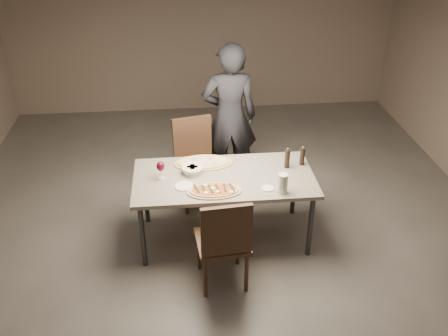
{
  "coord_description": "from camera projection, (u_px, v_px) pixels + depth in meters",
  "views": [
    {
      "loc": [
        -0.41,
        -4.23,
        3.31
      ],
      "look_at": [
        0.0,
        0.0,
        0.85
      ],
      "focal_mm": 40.0,
      "sensor_mm": 36.0,
      "label": 1
    }
  ],
  "objects": [
    {
      "name": "chair_far",
      "position": [
        196.0,
        157.0,
        5.71
      ],
      "size": [
        0.57,
        0.57,
        1.0
      ],
      "rotation": [
        0.0,
        0.0,
        3.37
      ],
      "color": "#3F291A",
      "rests_on": "ground"
    },
    {
      "name": "wine_glass",
      "position": [
        161.0,
        167.0,
        4.87
      ],
      "size": [
        0.08,
        0.08,
        0.18
      ],
      "rotation": [
        0.0,
        0.0,
        -0.27
      ],
      "color": "silver",
      "rests_on": "dining_table"
    },
    {
      "name": "zucchini_pizza",
      "position": [
        214.0,
        191.0,
        4.71
      ],
      "size": [
        0.52,
        0.29,
        0.05
      ],
      "rotation": [
        0.0,
        0.0,
        -0.3
      ],
      "color": "tan",
      "rests_on": "dining_table"
    },
    {
      "name": "pepper_mill_left",
      "position": [
        287.0,
        158.0,
        5.07
      ],
      "size": [
        0.06,
        0.06,
        0.22
      ],
      "rotation": [
        0.0,
        0.0,
        0.34
      ],
      "color": "black",
      "rests_on": "dining_table"
    },
    {
      "name": "pepper_mill_right",
      "position": [
        302.0,
        156.0,
        5.12
      ],
      "size": [
        0.06,
        0.06,
        0.21
      ],
      "rotation": [
        0.0,
        0.0,
        0.05
      ],
      "color": "black",
      "rests_on": "dining_table"
    },
    {
      "name": "side_plate",
      "position": [
        184.0,
        186.0,
        4.79
      ],
      "size": [
        0.18,
        0.18,
        0.01
      ],
      "rotation": [
        0.0,
        0.0,
        -0.0
      ],
      "color": "white",
      "rests_on": "dining_table"
    },
    {
      "name": "carafe",
      "position": [
        283.0,
        184.0,
        4.66
      ],
      "size": [
        0.1,
        0.1,
        0.2
      ],
      "rotation": [
        0.0,
        0.0,
        -0.37
      ],
      "color": "silver",
      "rests_on": "dining_table"
    },
    {
      "name": "diner",
      "position": [
        230.0,
        117.0,
        5.85
      ],
      "size": [
        0.66,
        0.44,
        1.79
      ],
      "primitive_type": "imported",
      "rotation": [
        0.0,
        0.0,
        3.15
      ],
      "color": "black",
      "rests_on": "ground"
    },
    {
      "name": "oil_dish",
      "position": [
        268.0,
        188.0,
        4.76
      ],
      "size": [
        0.12,
        0.12,
        0.01
      ],
      "rotation": [
        0.0,
        0.0,
        -0.19
      ],
      "color": "white",
      "rests_on": "dining_table"
    },
    {
      "name": "bread_basket",
      "position": [
        192.0,
        169.0,
        5.0
      ],
      "size": [
        0.23,
        0.23,
        0.08
      ],
      "rotation": [
        0.0,
        0.0,
        -0.21
      ],
      "color": "beige",
      "rests_on": "dining_table"
    },
    {
      "name": "chair_near",
      "position": [
        224.0,
        239.0,
        4.41
      ],
      "size": [
        0.5,
        0.5,
        0.98
      ],
      "rotation": [
        0.0,
        0.0,
        0.09
      ],
      "color": "#3F291A",
      "rests_on": "ground"
    },
    {
      "name": "room",
      "position": [
        224.0,
        117.0,
        4.63
      ],
      "size": [
        7.0,
        7.0,
        7.0
      ],
      "color": "#5E5851",
      "rests_on": "ground"
    },
    {
      "name": "ham_pizza",
      "position": [
        204.0,
        162.0,
        5.18
      ],
      "size": [
        0.61,
        0.34,
        0.04
      ],
      "rotation": [
        0.0,
        0.0,
        0.32
      ],
      "color": "tan",
      "rests_on": "dining_table"
    },
    {
      "name": "dining_table",
      "position": [
        224.0,
        182.0,
        4.99
      ],
      "size": [
        1.8,
        0.9,
        0.75
      ],
      "color": "gray",
      "rests_on": "ground"
    }
  ]
}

